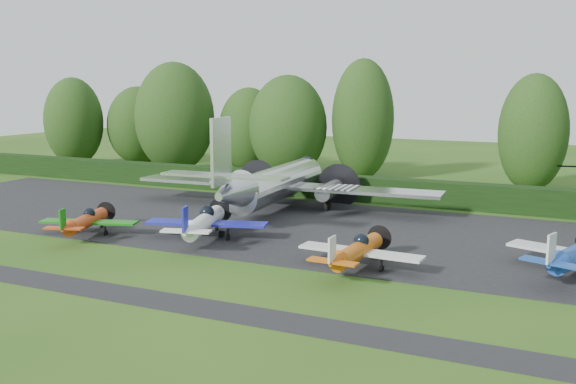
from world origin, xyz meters
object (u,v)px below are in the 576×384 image
at_px(light_plane_red, 86,221).
at_px(light_plane_orange, 357,251).
at_px(light_plane_white, 204,222).
at_px(transport_plane, 276,183).

distance_m(light_plane_red, light_plane_orange, 17.80).
xyz_separation_m(light_plane_red, light_plane_white, (7.38, 2.06, 0.20)).
xyz_separation_m(transport_plane, light_plane_white, (0.04, -10.00, -0.96)).
xyz_separation_m(transport_plane, light_plane_red, (-7.34, -12.05, -1.17)).
relative_size(light_plane_red, light_plane_white, 0.83).
distance_m(transport_plane, light_plane_red, 14.16).
distance_m(transport_plane, light_plane_orange, 16.01).
distance_m(light_plane_red, light_plane_white, 7.66).
bearing_deg(transport_plane, light_plane_orange, -45.75).
bearing_deg(light_plane_orange, transport_plane, 127.90).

